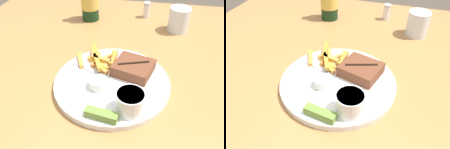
{
  "view_description": "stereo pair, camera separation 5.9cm",
  "coord_description": "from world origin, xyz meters",
  "views": [
    {
      "loc": [
        0.08,
        -0.45,
        1.14
      ],
      "look_at": [
        0.0,
        0.0,
        0.76
      ],
      "focal_mm": 35.0,
      "sensor_mm": 36.0,
      "label": 1
    },
    {
      "loc": [
        0.14,
        -0.43,
        1.14
      ],
      "look_at": [
        0.0,
        0.0,
        0.76
      ],
      "focal_mm": 35.0,
      "sensor_mm": 36.0,
      "label": 2
    }
  ],
  "objects": [
    {
      "name": "dining_table",
      "position": [
        0.0,
        0.0,
        0.65
      ],
      "size": [
        1.26,
        1.28,
        0.72
      ],
      "color": "#A87542",
      "rests_on": "ground_plane"
    },
    {
      "name": "dinner_plate",
      "position": [
        0.0,
        0.0,
        0.73
      ],
      "size": [
        0.32,
        0.32,
        0.02
      ],
      "color": "white",
      "rests_on": "dining_table"
    },
    {
      "name": "steak_portion",
      "position": [
        0.05,
        0.05,
        0.76
      ],
      "size": [
        0.13,
        0.12,
        0.03
      ],
      "color": "brown",
      "rests_on": "dinner_plate"
    },
    {
      "name": "fries_pile",
      "position": [
        -0.05,
        0.08,
        0.75
      ],
      "size": [
        0.14,
        0.13,
        0.02
      ],
      "color": "orange",
      "rests_on": "dinner_plate"
    },
    {
      "name": "coleslaw_cup",
      "position": [
        0.06,
        -0.1,
        0.77
      ],
      "size": [
        0.07,
        0.07,
        0.05
      ],
      "color": "white",
      "rests_on": "dinner_plate"
    },
    {
      "name": "dipping_sauce_cup",
      "position": [
        -0.03,
        -0.03,
        0.75
      ],
      "size": [
        0.05,
        0.05,
        0.02
      ],
      "color": "silver",
      "rests_on": "dinner_plate"
    },
    {
      "name": "pickle_spear",
      "position": [
        0.0,
        -0.13,
        0.75
      ],
      "size": [
        0.08,
        0.03,
        0.02
      ],
      "color": "olive",
      "rests_on": "dinner_plate"
    },
    {
      "name": "fork_utensil",
      "position": [
        -0.08,
        0.03,
        0.74
      ],
      "size": [
        0.13,
        0.06,
        0.0
      ],
      "rotation": [
        0.0,
        0.0,
        5.87
      ],
      "color": "#B7B7BC",
      "rests_on": "dinner_plate"
    },
    {
      "name": "beer_bottle",
      "position": [
        -0.17,
        0.4,
        0.8
      ],
      "size": [
        0.07,
        0.07,
        0.21
      ],
      "color": "#143319",
      "rests_on": "dining_table"
    },
    {
      "name": "drinking_glass",
      "position": [
        0.19,
        0.36,
        0.77
      ],
      "size": [
        0.08,
        0.08,
        0.09
      ],
      "color": "silver",
      "rests_on": "dining_table"
    },
    {
      "name": "salt_shaker",
      "position": [
        0.07,
        0.46,
        0.76
      ],
      "size": [
        0.03,
        0.03,
        0.07
      ],
      "color": "white",
      "rests_on": "dining_table"
    }
  ]
}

